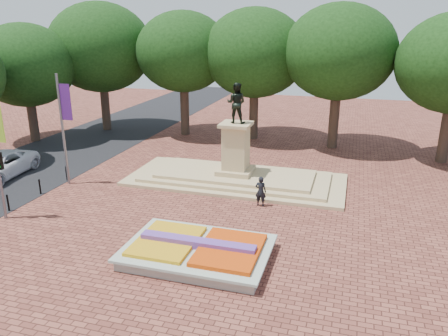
# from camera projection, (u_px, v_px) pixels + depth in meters

# --- Properties ---
(ground) EXTENTS (90.00, 90.00, 0.00)m
(ground) POSITION_uv_depth(u_px,v_px,m) (192.00, 235.00, 21.31)
(ground) COLOR brown
(ground) RESTS_ON ground
(asphalt_street) EXTENTS (9.00, 90.00, 0.02)m
(asphalt_street) POSITION_uv_depth(u_px,v_px,m) (14.00, 174.00, 29.95)
(asphalt_street) COLOR black
(asphalt_street) RESTS_ON ground
(flower_bed) EXTENTS (6.30, 4.30, 0.91)m
(flower_bed) POSITION_uv_depth(u_px,v_px,m) (198.00, 251.00, 19.10)
(flower_bed) COLOR gray
(flower_bed) RESTS_ON ground
(monument) EXTENTS (14.00, 6.00, 6.40)m
(monument) POSITION_uv_depth(u_px,v_px,m) (236.00, 168.00, 28.31)
(monument) COLOR tan
(monument) RESTS_ON ground
(tree_row_back) EXTENTS (44.80, 8.80, 10.43)m
(tree_row_back) POSITION_uv_depth(u_px,v_px,m) (297.00, 65.00, 34.94)
(tree_row_back) COLOR #33241C
(tree_row_back) RESTS_ON ground
(pedestrian) EXTENTS (0.67, 0.47, 1.75)m
(pedestrian) POSITION_uv_depth(u_px,v_px,m) (261.00, 191.00, 24.47)
(pedestrian) COLOR black
(pedestrian) RESTS_ON ground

